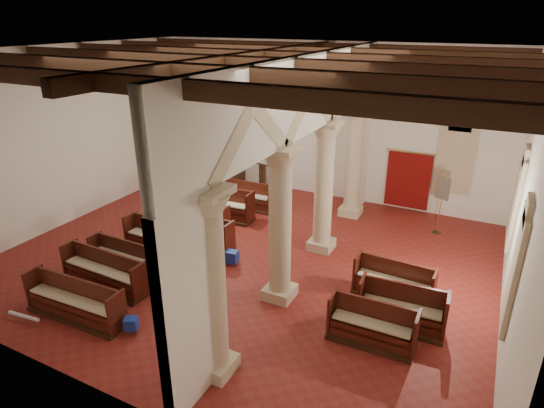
% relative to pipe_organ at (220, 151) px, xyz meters
% --- Properties ---
extents(floor, '(14.00, 14.00, 0.00)m').
position_rel_pipe_organ_xyz_m(floor, '(4.50, -5.50, -1.37)').
color(floor, maroon).
rests_on(floor, ground).
extents(ceiling, '(14.00, 14.00, 0.00)m').
position_rel_pipe_organ_xyz_m(ceiling, '(4.50, -5.50, 4.63)').
color(ceiling, black).
rests_on(ceiling, wall_back).
extents(wall_back, '(14.00, 0.02, 6.00)m').
position_rel_pipe_organ_xyz_m(wall_back, '(4.50, 0.50, 1.63)').
color(wall_back, white).
rests_on(wall_back, floor).
extents(wall_front, '(14.00, 0.02, 6.00)m').
position_rel_pipe_organ_xyz_m(wall_front, '(4.50, -11.50, 1.63)').
color(wall_front, white).
rests_on(wall_front, floor).
extents(wall_left, '(0.02, 12.00, 6.00)m').
position_rel_pipe_organ_xyz_m(wall_left, '(-2.50, -5.50, 1.63)').
color(wall_left, white).
rests_on(wall_left, floor).
extents(wall_right, '(0.02, 12.00, 6.00)m').
position_rel_pipe_organ_xyz_m(wall_right, '(11.50, -5.50, 1.63)').
color(wall_right, white).
rests_on(wall_right, floor).
extents(ceiling_beams, '(13.80, 11.80, 0.30)m').
position_rel_pipe_organ_xyz_m(ceiling_beams, '(4.50, -5.50, 4.45)').
color(ceiling_beams, '#372011').
rests_on(ceiling_beams, wall_back).
extents(arcade, '(0.90, 11.90, 6.00)m').
position_rel_pipe_organ_xyz_m(arcade, '(6.30, -5.50, 2.19)').
color(arcade, beige).
rests_on(arcade, floor).
extents(window_right_a, '(0.03, 1.00, 2.20)m').
position_rel_pipe_organ_xyz_m(window_right_a, '(11.48, -7.00, 0.83)').
color(window_right_a, '#2D654D').
rests_on(window_right_a, wall_right).
extents(window_right_b, '(0.03, 1.00, 2.20)m').
position_rel_pipe_organ_xyz_m(window_right_b, '(11.48, -3.00, 0.83)').
color(window_right_b, '#2D654D').
rests_on(window_right_b, wall_right).
extents(window_back, '(1.00, 0.03, 2.20)m').
position_rel_pipe_organ_xyz_m(window_back, '(9.50, 0.48, 0.83)').
color(window_back, '#2D654D').
rests_on(window_back, wall_back).
extents(pipe_organ, '(2.10, 0.85, 4.40)m').
position_rel_pipe_organ_xyz_m(pipe_organ, '(0.00, 0.00, 0.00)').
color(pipe_organ, '#372011').
rests_on(pipe_organ, floor).
extents(lectern, '(0.53, 0.55, 1.17)m').
position_rel_pipe_organ_xyz_m(lectern, '(2.07, -0.01, -0.89)').
color(lectern, '#341A10').
rests_on(lectern, floor).
extents(dossal_curtain, '(1.80, 0.07, 2.17)m').
position_rel_pipe_organ_xyz_m(dossal_curtain, '(8.00, 0.42, -0.21)').
color(dossal_curtain, maroon).
rests_on(dossal_curtain, floor).
extents(processional_banner, '(0.46, 0.59, 2.14)m').
position_rel_pipe_organ_xyz_m(processional_banner, '(9.39, -1.13, -0.61)').
color(processional_banner, '#372011').
rests_on(processional_banner, floor).
extents(hymnal_box_a, '(0.37, 0.34, 0.30)m').
position_rel_pipe_organ_xyz_m(hymnal_box_a, '(3.87, -9.86, -1.12)').
color(hymnal_box_a, '#16189A').
rests_on(hymnal_box_a, floor).
extents(hymnal_box_b, '(0.34, 0.30, 0.30)m').
position_rel_pipe_organ_xyz_m(hymnal_box_b, '(3.00, -8.80, -1.12)').
color(hymnal_box_b, navy).
rests_on(hymnal_box_b, floor).
extents(hymnal_box_c, '(0.39, 0.34, 0.36)m').
position_rel_pipe_organ_xyz_m(hymnal_box_c, '(4.32, -6.15, -1.09)').
color(hymnal_box_c, '#16399A').
rests_on(hymnal_box_c, floor).
extents(tube_heater_a, '(0.92, 0.20, 0.09)m').
position_rel_pipe_organ_xyz_m(tube_heater_a, '(1.27, -10.72, -1.21)').
color(tube_heater_a, white).
rests_on(tube_heater_a, floor).
extents(tube_heater_b, '(0.92, 0.26, 0.09)m').
position_rel_pipe_organ_xyz_m(tube_heater_b, '(3.19, -9.75, -1.21)').
color(tube_heater_b, white).
rests_on(tube_heater_b, floor).
extents(nave_pew_0, '(2.75, 0.78, 1.02)m').
position_rel_pipe_organ_xyz_m(nave_pew_0, '(2.27, -10.02, -1.03)').
color(nave_pew_0, '#372011').
rests_on(nave_pew_0, floor).
extents(nave_pew_1, '(2.70, 0.77, 1.02)m').
position_rel_pipe_organ_xyz_m(nave_pew_1, '(1.86, -8.69, -1.03)').
color(nave_pew_1, '#372011').
rests_on(nave_pew_1, floor).
extents(nave_pew_2, '(2.96, 0.68, 0.95)m').
position_rel_pipe_organ_xyz_m(nave_pew_2, '(2.13, -7.88, -1.06)').
color(nave_pew_2, '#372011').
rests_on(nave_pew_2, floor).
extents(nave_pew_3, '(2.99, 0.83, 1.11)m').
position_rel_pipe_organ_xyz_m(nave_pew_3, '(2.30, -6.59, -1.01)').
color(nave_pew_3, '#372011').
rests_on(nave_pew_3, floor).
extents(nave_pew_4, '(2.86, 0.75, 0.98)m').
position_rel_pipe_organ_xyz_m(nave_pew_4, '(2.45, -5.45, -1.05)').
color(nave_pew_4, '#372011').
rests_on(nave_pew_4, floor).
extents(nave_pew_5, '(2.72, 0.78, 1.04)m').
position_rel_pipe_organ_xyz_m(nave_pew_5, '(1.85, -4.71, -1.03)').
color(nave_pew_5, '#372011').
rests_on(nave_pew_5, floor).
extents(nave_pew_6, '(2.90, 0.94, 1.14)m').
position_rel_pipe_organ_xyz_m(nave_pew_6, '(1.98, -3.44, -0.99)').
color(nave_pew_6, '#372011').
rests_on(nave_pew_6, floor).
extents(nave_pew_7, '(2.71, 0.75, 1.02)m').
position_rel_pipe_organ_xyz_m(nave_pew_7, '(2.30, -2.18, -1.03)').
color(nave_pew_7, '#372011').
rests_on(nave_pew_7, floor).
extents(aisle_pew_0, '(1.95, 0.71, 1.02)m').
position_rel_pipe_organ_xyz_m(aisle_pew_0, '(8.92, -7.69, -1.03)').
color(aisle_pew_0, '#372011').
rests_on(aisle_pew_0, floor).
extents(aisle_pew_1, '(2.04, 0.86, 1.09)m').
position_rel_pipe_organ_xyz_m(aisle_pew_1, '(9.38, -6.81, -1.00)').
color(aisle_pew_1, '#372011').
rests_on(aisle_pew_1, floor).
extents(aisle_pew_2, '(2.06, 0.77, 1.03)m').
position_rel_pipe_organ_xyz_m(aisle_pew_2, '(8.94, -5.72, -1.02)').
color(aisle_pew_2, '#372011').
rests_on(aisle_pew_2, floor).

